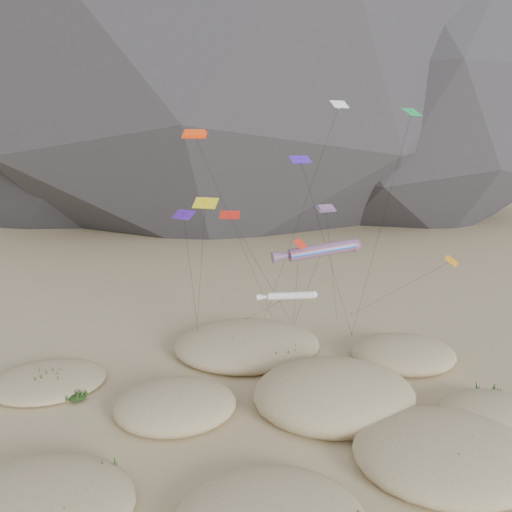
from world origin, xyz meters
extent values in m
plane|color=#CCB789|center=(0.00, 0.00, 0.00)|extent=(500.00, 500.00, 0.00)
ellipsoid|color=#2B2B30|center=(-37.00, 123.00, 44.00)|extent=(136.20, 127.83, 116.00)
ellipsoid|color=black|center=(56.00, 110.00, 38.00)|extent=(130.55, 126.41, 100.00)
ellipsoid|color=#CCB789|center=(-19.43, -5.53, 0.64)|extent=(13.60, 11.56, 2.85)
ellipsoid|color=#CCB789|center=(9.77, -3.82, 0.72)|extent=(14.01, 11.91, 3.20)
ellipsoid|color=#CCB789|center=(-10.23, 5.90, 0.68)|extent=(10.72, 9.11, 3.00)
ellipsoid|color=#CCB789|center=(3.87, 5.12, 1.02)|extent=(14.66, 12.46, 4.53)
ellipsoid|color=#CCB789|center=(16.50, 0.47, 0.57)|extent=(9.51, 8.08, 2.52)
ellipsoid|color=#CCB789|center=(-2.36, 17.70, 0.72)|extent=(16.37, 13.91, 3.22)
ellipsoid|color=#CCB789|center=(14.00, 12.94, 0.65)|extent=(11.30, 9.61, 2.88)
ellipsoid|color=#CCB789|center=(-22.55, 12.71, 0.38)|extent=(11.00, 9.35, 1.71)
ellipsoid|color=black|center=(-15.34, -3.06, 0.80)|extent=(2.36, 2.02, 0.71)
ellipsoid|color=black|center=(10.66, -4.84, 1.00)|extent=(3.54, 3.03, 1.06)
ellipsoid|color=black|center=(7.65, -6.19, 0.80)|extent=(2.66, 2.28, 0.80)
ellipsoid|color=black|center=(-10.61, 5.27, 0.80)|extent=(2.88, 2.47, 0.86)
ellipsoid|color=black|center=(-8.14, 7.10, 0.70)|extent=(2.44, 2.09, 0.73)
ellipsoid|color=black|center=(2.73, 4.47, 1.10)|extent=(3.53, 3.02, 1.06)
ellipsoid|color=black|center=(6.54, 7.09, 1.00)|extent=(2.80, 2.39, 0.84)
ellipsoid|color=black|center=(0.64, 3.16, 0.90)|extent=(2.40, 2.06, 0.72)
ellipsoid|color=black|center=(17.39, 3.05, 0.60)|extent=(2.61, 2.24, 0.78)
ellipsoid|color=black|center=(-2.72, 15.75, 1.00)|extent=(3.29, 2.82, 0.99)
ellipsoid|color=black|center=(1.08, 13.54, 0.90)|extent=(2.44, 2.09, 0.73)
ellipsoid|color=black|center=(13.11, 14.07, 0.70)|extent=(2.66, 2.27, 0.80)
ellipsoid|color=black|center=(12.03, 12.92, 0.60)|extent=(2.44, 2.09, 0.73)
ellipsoid|color=black|center=(-22.25, 12.18, 0.50)|extent=(2.43, 2.08, 0.73)
ellipsoid|color=black|center=(-19.19, 9.10, 0.40)|extent=(1.70, 1.45, 0.51)
cylinder|color=#3F2D1E|center=(-0.77, 23.30, 0.15)|extent=(0.08, 0.08, 0.30)
cylinder|color=#3F2D1E|center=(0.69, 25.56, 0.15)|extent=(0.08, 0.08, 0.30)
cylinder|color=#3F2D1E|center=(4.67, 22.04, 0.15)|extent=(0.08, 0.08, 0.30)
cylinder|color=#3F2D1E|center=(4.32, 24.05, 0.15)|extent=(0.08, 0.08, 0.30)
cylinder|color=#3F2D1E|center=(10.75, 20.13, 0.15)|extent=(0.08, 0.08, 0.30)
cylinder|color=#3F2D1E|center=(-7.92, 22.67, 0.15)|extent=(0.08, 0.08, 0.30)
cylinder|color=#3F2D1E|center=(12.98, 26.80, 0.15)|extent=(0.08, 0.08, 0.30)
cylinder|color=#3F2D1E|center=(-7.62, 20.08, 0.15)|extent=(0.08, 0.08, 0.30)
cylinder|color=#E14F17|center=(3.96, 10.64, 13.05)|extent=(6.76, 1.94, 1.89)
sphere|color=#E14F17|center=(7.23, 11.00, 13.32)|extent=(1.27, 1.27, 1.27)
cone|color=#E14F17|center=(0.36, 10.23, 12.72)|extent=(2.84, 1.38, 1.35)
cylinder|color=black|center=(3.68, 16.07, 6.53)|extent=(0.58, 10.88, 13.07)
cylinder|color=white|center=(0.91, 10.28, 8.76)|extent=(4.39, 1.74, 0.99)
sphere|color=white|center=(3.00, 9.75, 8.94)|extent=(0.72, 0.72, 0.72)
cone|color=white|center=(-1.39, 10.86, 8.55)|extent=(1.86, 1.03, 0.74)
cylinder|color=black|center=(-0.96, 17.94, 4.38)|extent=(3.76, 15.34, 8.78)
cube|color=#FF430D|center=(-7.69, 14.13, 23.65)|extent=(2.39, 1.36, 0.68)
cube|color=#FF430D|center=(-7.69, 14.13, 23.82)|extent=(2.02, 1.09, 0.66)
cylinder|color=black|center=(-2.70, 20.81, 11.82)|extent=(10.01, 13.38, 23.66)
cube|color=red|center=(5.49, 15.06, 16.26)|extent=(2.14, 1.33, 0.57)
cube|color=red|center=(5.49, 15.06, 16.44)|extent=(1.80, 1.09, 0.56)
cylinder|color=black|center=(8.05, 20.43, 8.13)|extent=(5.16, 10.76, 16.27)
cube|color=#4F1EB0|center=(-8.95, 12.95, 16.35)|extent=(2.33, 2.33, 0.74)
cube|color=#4F1EB0|center=(-8.95, 12.95, 16.20)|extent=(0.32, 0.32, 0.74)
cylinder|color=black|center=(-8.28, 16.51, 8.20)|extent=(1.36, 7.15, 16.31)
cube|color=orange|center=(16.94, 10.17, 11.61)|extent=(2.17, 2.38, 0.76)
cube|color=orange|center=(16.94, 10.17, 11.46)|extent=(0.32, 0.33, 0.73)
cylinder|color=black|center=(14.96, 18.48, 5.83)|extent=(3.99, 16.65, 11.58)
cube|color=red|center=(1.47, 9.48, 13.99)|extent=(1.62, 1.92, 0.72)
cube|color=red|center=(1.47, 9.48, 13.84)|extent=(0.31, 0.30, 0.58)
cylinder|color=black|center=(2.89, 16.77, 7.02)|extent=(2.87, 14.60, 13.95)
cube|color=#471FB9|center=(1.98, 12.14, 21.42)|extent=(2.17, 1.48, 0.66)
cube|color=#471FB9|center=(1.98, 12.14, 21.27)|extent=(0.27, 0.21, 0.69)
cylinder|color=black|center=(6.36, 16.13, 10.73)|extent=(8.80, 8.02, 21.38)
cube|color=red|center=(-4.93, 9.50, 16.81)|extent=(1.91, 1.29, 0.60)
cube|color=red|center=(-4.93, 9.50, 16.66)|extent=(0.24, 0.19, 0.61)
cylinder|color=black|center=(-0.31, 16.78, 8.43)|extent=(9.28, 14.58, 16.78)
cube|color=#179A49|center=(12.44, 11.75, 25.70)|extent=(2.41, 2.16, 0.76)
cube|color=#179A49|center=(12.44, 11.75, 25.55)|extent=(0.33, 0.31, 0.74)
cylinder|color=black|center=(11.60, 15.94, 12.88)|extent=(1.72, 8.40, 25.66)
cube|color=white|center=(6.20, 14.19, 26.48)|extent=(1.98, 1.50, 0.73)
cube|color=white|center=(6.20, 14.19, 26.33)|extent=(0.29, 0.30, 0.60)
cylinder|color=black|center=(3.45, 19.88, 13.26)|extent=(5.55, 11.40, 26.44)
cube|color=yellow|center=(-7.05, 8.68, 18.01)|extent=(2.34, 1.84, 0.82)
cube|color=yellow|center=(-7.05, 8.68, 17.86)|extent=(0.33, 0.34, 0.71)
cylinder|color=black|center=(-7.49, 15.67, 9.03)|extent=(0.90, 14.01, 17.97)
camera|label=1|loc=(-8.93, -33.88, 23.90)|focal=35.00mm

